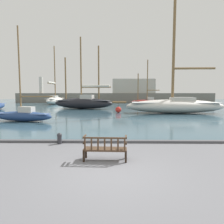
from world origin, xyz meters
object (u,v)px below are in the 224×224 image
object	(u,v)px
sailboat_distant_harbor	(23,115)
sailboat_outer_port	(55,100)
park_bench	(105,148)
sailboat_outer_starboard	(148,101)
sailboat_nearest_starboard	(175,104)
mooring_bollard	(59,138)
sailboat_mid_port	(83,102)
channel_buoy	(118,110)

from	to	relation	value
sailboat_distant_harbor	sailboat_outer_port	world-z (taller)	sailboat_outer_port
sailboat_distant_harbor	sailboat_outer_port	bearing A→B (deg)	101.41
park_bench	sailboat_outer_starboard	xyz separation A→B (m)	(7.83, 37.97, 0.37)
park_bench	sailboat_outer_starboard	distance (m)	38.77
sailboat_outer_starboard	sailboat_nearest_starboard	size ratio (longest dim) A/B	0.58
mooring_bollard	sailboat_distant_harbor	bearing A→B (deg)	125.14
sailboat_mid_port	channel_buoy	bearing A→B (deg)	-49.72
sailboat_nearest_starboard	mooring_bollard	world-z (taller)	sailboat_nearest_starboard
sailboat_outer_starboard	sailboat_distant_harbor	size ratio (longest dim) A/B	1.22
sailboat_outer_port	sailboat_outer_starboard	bearing A→B (deg)	-1.73
sailboat_mid_port	sailboat_outer_port	bearing A→B (deg)	122.11
sailboat_outer_port	sailboat_nearest_starboard	size ratio (longest dim) A/B	0.77
park_bench	sailboat_distant_harbor	world-z (taller)	sailboat_distant_harbor
sailboat_outer_port	sailboat_mid_port	bearing A→B (deg)	-57.89
sailboat_outer_port	mooring_bollard	size ratio (longest dim) A/B	23.99
sailboat_outer_starboard	channel_buoy	xyz separation A→B (m)	(-7.04, -19.80, -0.38)
sailboat_distant_harbor	park_bench	bearing A→B (deg)	-52.40
sailboat_distant_harbor	sailboat_outer_port	size ratio (longest dim) A/B	0.62
park_bench	sailboat_mid_port	world-z (taller)	sailboat_mid_port
park_bench	sailboat_outer_starboard	world-z (taller)	sailboat_outer_starboard
sailboat_distant_harbor	sailboat_nearest_starboard	xyz separation A→B (m)	(15.48, 7.55, 0.56)
sailboat_mid_port	sailboat_nearest_starboard	bearing A→B (deg)	-29.69
sailboat_nearest_starboard	channel_buoy	world-z (taller)	sailboat_nearest_starboard
sailboat_nearest_starboard	sailboat_distant_harbor	bearing A→B (deg)	-153.99
sailboat_outer_port	mooring_bollard	world-z (taller)	sailboat_outer_port
mooring_bollard	channel_buoy	world-z (taller)	channel_buoy
sailboat_distant_harbor	sailboat_mid_port	bearing A→B (deg)	78.59
sailboat_outer_port	sailboat_nearest_starboard	distance (m)	29.93
sailboat_outer_starboard	mooring_bollard	bearing A→B (deg)	-106.04
sailboat_nearest_starboard	sailboat_mid_port	distance (m)	14.41
sailboat_distant_harbor	sailboat_mid_port	xyz separation A→B (m)	(2.97, 14.69, 0.55)
sailboat_nearest_starboard	mooring_bollard	size ratio (longest dim) A/B	31.31
park_bench	sailboat_nearest_starboard	xyz separation A→B (m)	(7.79, 17.54, 0.73)
sailboat_outer_starboard	park_bench	bearing A→B (deg)	-101.65
channel_buoy	park_bench	bearing A→B (deg)	-92.51
park_bench	mooring_bollard	world-z (taller)	park_bench
sailboat_distant_harbor	sailboat_outer_starboard	bearing A→B (deg)	60.99
sailboat_outer_port	sailboat_mid_port	size ratio (longest dim) A/B	1.17
sailboat_distant_harbor	sailboat_nearest_starboard	world-z (taller)	sailboat_nearest_starboard
sailboat_outer_starboard	channel_buoy	world-z (taller)	sailboat_outer_starboard
sailboat_nearest_starboard	mooring_bollard	xyz separation A→B (m)	(-10.18, -15.09, -0.89)
sailboat_distant_harbor	mooring_bollard	size ratio (longest dim) A/B	14.79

